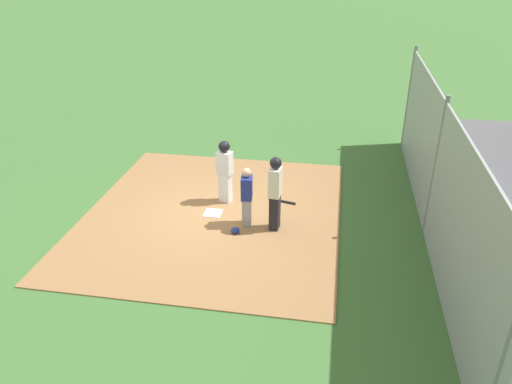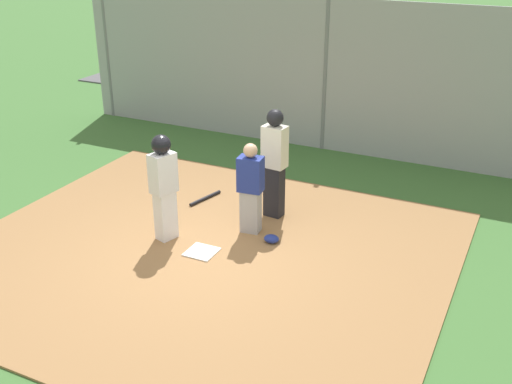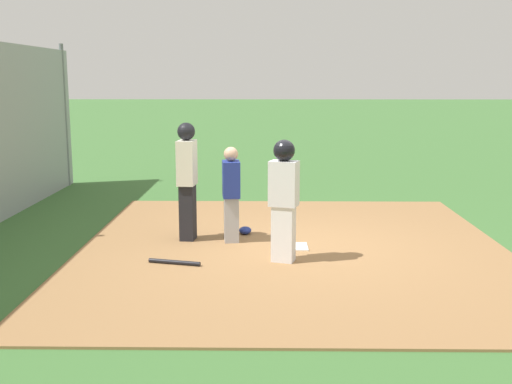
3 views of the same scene
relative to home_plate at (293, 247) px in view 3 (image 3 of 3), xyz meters
name	(u,v)px [view 3 (image 3 of 3)]	position (x,y,z in m)	size (l,w,h in m)	color
ground_plane	(293,249)	(0.00, 0.00, -0.04)	(140.00, 140.00, 0.00)	#3D6B33
dirt_infield	(293,248)	(0.00, 0.00, -0.03)	(7.20, 6.40, 0.03)	olive
home_plate	(293,247)	(0.00, 0.00, 0.00)	(0.44, 0.44, 0.02)	white
catcher	(231,193)	(-0.35, -0.95, 0.75)	(0.41, 0.30, 1.49)	#9E9EA3
umpire	(187,178)	(-0.45, -1.64, 0.98)	(0.40, 0.30, 1.85)	black
runner	(284,192)	(0.73, -0.17, 0.97)	(0.36, 0.44, 1.70)	silver
baseball_bat	(174,262)	(0.91, -1.67, 0.02)	(0.06, 0.06, 0.75)	black
catcher_mask	(245,230)	(-0.81, -0.75, 0.05)	(0.24, 0.20, 0.12)	navy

